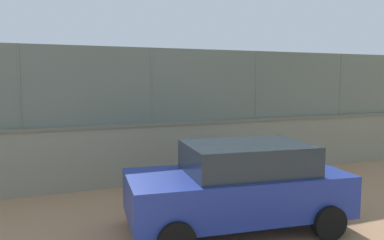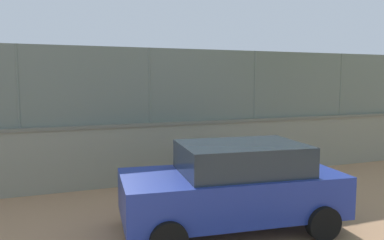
{
  "view_description": "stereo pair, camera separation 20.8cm",
  "coord_description": "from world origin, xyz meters",
  "px_view_note": "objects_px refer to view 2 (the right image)",
  "views": [
    {
      "loc": [
        5.38,
        20.23,
        2.82
      ],
      "look_at": [
        0.7,
        7.1,
        1.34
      ],
      "focal_mm": 35.59,
      "sensor_mm": 36.0,
      "label": 1
    },
    {
      "loc": [
        5.19,
        20.3,
        2.82
      ],
      "look_at": [
        0.7,
        7.1,
        1.34
      ],
      "focal_mm": 35.59,
      "sensor_mm": 36.0,
      "label": 2
    }
  ],
  "objects_px": {
    "spare_ball_by_wall": "(284,161)",
    "player_baseline_waiting": "(274,129)",
    "sports_ball": "(300,170)",
    "parked_car_blue": "(233,185)",
    "player_near_wall_returning": "(232,123)",
    "player_crossing_court": "(71,125)",
    "courtside_bench": "(343,145)"
  },
  "relations": [
    {
      "from": "player_crossing_court",
      "to": "sports_ball",
      "type": "height_order",
      "value": "player_crossing_court"
    },
    {
      "from": "spare_ball_by_wall",
      "to": "courtside_bench",
      "type": "height_order",
      "value": "courtside_bench"
    },
    {
      "from": "courtside_bench",
      "to": "player_baseline_waiting",
      "type": "bearing_deg",
      "value": -24.76
    },
    {
      "from": "player_baseline_waiting",
      "to": "sports_ball",
      "type": "height_order",
      "value": "player_baseline_waiting"
    },
    {
      "from": "sports_ball",
      "to": "parked_car_blue",
      "type": "distance_m",
      "value": 5.25
    },
    {
      "from": "player_near_wall_returning",
      "to": "player_crossing_court",
      "type": "xyz_separation_m",
      "value": [
        6.3,
        -3.03,
        -0.14
      ]
    },
    {
      "from": "sports_ball",
      "to": "parked_car_blue",
      "type": "bearing_deg",
      "value": 41.81
    },
    {
      "from": "sports_ball",
      "to": "spare_ball_by_wall",
      "type": "xyz_separation_m",
      "value": [
        -0.27,
        -1.33,
        0.01
      ]
    },
    {
      "from": "courtside_bench",
      "to": "parked_car_blue",
      "type": "xyz_separation_m",
      "value": [
        6.64,
        4.85,
        0.38
      ]
    },
    {
      "from": "courtside_bench",
      "to": "player_near_wall_returning",
      "type": "bearing_deg",
      "value": -45.12
    },
    {
      "from": "player_baseline_waiting",
      "to": "spare_ball_by_wall",
      "type": "xyz_separation_m",
      "value": [
        0.27,
        1.09,
        -0.96
      ]
    },
    {
      "from": "player_near_wall_returning",
      "to": "parked_car_blue",
      "type": "xyz_separation_m",
      "value": [
        3.6,
        7.9,
        -0.17
      ]
    },
    {
      "from": "player_near_wall_returning",
      "to": "player_baseline_waiting",
      "type": "bearing_deg",
      "value": 111.74
    },
    {
      "from": "player_baseline_waiting",
      "to": "courtside_bench",
      "type": "height_order",
      "value": "player_baseline_waiting"
    },
    {
      "from": "player_baseline_waiting",
      "to": "player_crossing_court",
      "type": "relative_size",
      "value": 1.13
    },
    {
      "from": "player_near_wall_returning",
      "to": "spare_ball_by_wall",
      "type": "xyz_separation_m",
      "value": [
        -0.54,
        3.11,
        -0.98
      ]
    },
    {
      "from": "player_near_wall_returning",
      "to": "sports_ball",
      "type": "height_order",
      "value": "player_near_wall_returning"
    },
    {
      "from": "player_baseline_waiting",
      "to": "courtside_bench",
      "type": "distance_m",
      "value": 2.52
    },
    {
      "from": "courtside_bench",
      "to": "parked_car_blue",
      "type": "distance_m",
      "value": 8.23
    },
    {
      "from": "spare_ball_by_wall",
      "to": "sports_ball",
      "type": "bearing_deg",
      "value": 78.65
    },
    {
      "from": "spare_ball_by_wall",
      "to": "courtside_bench",
      "type": "xyz_separation_m",
      "value": [
        -2.51,
        -0.06,
        0.42
      ]
    },
    {
      "from": "sports_ball",
      "to": "courtside_bench",
      "type": "bearing_deg",
      "value": -153.44
    },
    {
      "from": "player_near_wall_returning",
      "to": "spare_ball_by_wall",
      "type": "bearing_deg",
      "value": 99.77
    },
    {
      "from": "player_crossing_court",
      "to": "parked_car_blue",
      "type": "distance_m",
      "value": 11.26
    },
    {
      "from": "player_crossing_court",
      "to": "spare_ball_by_wall",
      "type": "xyz_separation_m",
      "value": [
        -6.84,
        6.14,
        -0.83
      ]
    },
    {
      "from": "sports_ball",
      "to": "courtside_bench",
      "type": "height_order",
      "value": "courtside_bench"
    },
    {
      "from": "player_baseline_waiting",
      "to": "player_crossing_court",
      "type": "distance_m",
      "value": 8.72
    },
    {
      "from": "player_crossing_court",
      "to": "sports_ball",
      "type": "relative_size",
      "value": 20.57
    },
    {
      "from": "player_crossing_court",
      "to": "courtside_bench",
      "type": "distance_m",
      "value": 11.16
    },
    {
      "from": "spare_ball_by_wall",
      "to": "player_baseline_waiting",
      "type": "bearing_deg",
      "value": -104.0
    },
    {
      "from": "player_near_wall_returning",
      "to": "player_crossing_court",
      "type": "relative_size",
      "value": 1.15
    },
    {
      "from": "player_crossing_court",
      "to": "sports_ball",
      "type": "distance_m",
      "value": 9.99
    }
  ]
}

